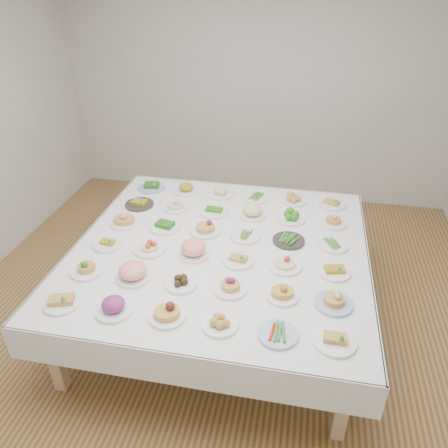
% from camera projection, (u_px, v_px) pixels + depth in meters
% --- Properties ---
extents(room_envelope, '(5.02, 5.02, 2.81)m').
position_uv_depth(room_envelope, '(217.00, 118.00, 3.13)').
color(room_envelope, '#A17443').
rests_on(room_envelope, ground).
extents(display_table, '(2.43, 2.43, 0.75)m').
position_uv_depth(display_table, '(221.00, 252.00, 3.68)').
color(display_table, white).
rests_on(display_table, ground).
extents(dish_0, '(0.25, 0.25, 0.11)m').
position_uv_depth(dish_0, '(61.00, 299.00, 3.00)').
color(dish_0, white).
rests_on(dish_0, display_table).
extents(dish_1, '(0.25, 0.25, 0.15)m').
position_uv_depth(dish_1, '(113.00, 303.00, 2.93)').
color(dish_1, white).
rests_on(dish_1, display_table).
extents(dish_2, '(0.28, 0.27, 0.16)m').
position_uv_depth(dish_2, '(167.00, 309.00, 2.87)').
color(dish_2, white).
rests_on(dish_2, display_table).
extents(dish_3, '(0.23, 0.23, 0.09)m').
position_uv_depth(dish_3, '(220.00, 322.00, 2.82)').
color(dish_3, white).
rests_on(dish_3, display_table).
extents(dish_4, '(0.26, 0.26, 0.06)m').
position_uv_depth(dish_4, '(278.00, 333.00, 2.76)').
color(dish_4, '#4C66B2').
rests_on(dish_4, display_table).
extents(dish_5, '(0.27, 0.27, 0.11)m').
position_uv_depth(dish_5, '(335.00, 337.00, 2.70)').
color(dish_5, white).
rests_on(dish_5, display_table).
extents(dish_6, '(0.25, 0.25, 0.13)m').
position_uv_depth(dish_6, '(86.00, 266.00, 3.31)').
color(dish_6, white).
rests_on(dish_6, display_table).
extents(dish_7, '(0.31, 0.31, 0.17)m').
position_uv_depth(dish_7, '(133.00, 270.00, 3.23)').
color(dish_7, white).
rests_on(dish_7, display_table).
extents(dish_8, '(0.24, 0.24, 0.10)m').
position_uv_depth(dish_8, '(181.00, 280.00, 3.19)').
color(dish_8, white).
rests_on(dish_8, display_table).
extents(dish_9, '(0.24, 0.24, 0.13)m').
position_uv_depth(dish_9, '(230.00, 284.00, 3.13)').
color(dish_9, white).
rests_on(dish_9, display_table).
extents(dish_10, '(0.23, 0.23, 0.13)m').
position_uv_depth(dish_10, '(283.00, 290.00, 3.06)').
color(dish_10, white).
rests_on(dish_10, display_table).
extents(dish_11, '(0.26, 0.26, 0.15)m').
position_uv_depth(dish_11, '(335.00, 297.00, 2.99)').
color(dish_11, '#4C66B2').
rests_on(dish_11, display_table).
extents(dish_12, '(0.24, 0.24, 0.09)m').
position_uv_depth(dish_12, '(108.00, 242.00, 3.64)').
color(dish_12, white).
rests_on(dish_12, display_table).
extents(dish_13, '(0.26, 0.26, 0.14)m').
position_uv_depth(dish_13, '(149.00, 244.00, 3.56)').
color(dish_13, white).
rests_on(dish_13, display_table).
extents(dish_14, '(0.24, 0.24, 0.15)m').
position_uv_depth(dish_14, '(194.00, 248.00, 3.49)').
color(dish_14, white).
rests_on(dish_14, display_table).
extents(dish_15, '(0.24, 0.24, 0.10)m').
position_uv_depth(dish_15, '(238.00, 258.00, 3.44)').
color(dish_15, white).
rests_on(dish_15, display_table).
extents(dish_16, '(0.26, 0.26, 0.14)m').
position_uv_depth(dish_16, '(285.00, 261.00, 3.37)').
color(dish_16, white).
rests_on(dish_16, display_table).
extents(dish_17, '(0.24, 0.24, 0.09)m').
position_uv_depth(dish_17, '(335.00, 270.00, 3.31)').
color(dish_17, white).
rests_on(dish_17, display_table).
extents(dish_18, '(0.25, 0.25, 0.15)m').
position_uv_depth(dish_18, '(124.00, 218.00, 3.92)').
color(dish_18, white).
rests_on(dish_18, display_table).
extents(dish_19, '(0.27, 0.27, 0.12)m').
position_uv_depth(dish_19, '(165.00, 223.00, 3.87)').
color(dish_19, white).
rests_on(dish_19, display_table).
extents(dish_20, '(0.27, 0.27, 0.17)m').
position_uv_depth(dish_20, '(205.00, 224.00, 3.80)').
color(dish_20, white).
rests_on(dish_20, display_table).
extents(dish_21, '(0.25, 0.25, 0.05)m').
position_uv_depth(dish_21, '(245.00, 235.00, 3.76)').
color(dish_21, white).
rests_on(dish_21, display_table).
extents(dish_22, '(0.27, 0.27, 0.06)m').
position_uv_depth(dish_22, '(289.00, 239.00, 3.69)').
color(dish_22, '#2C2A27').
rests_on(dish_22, display_table).
extents(dish_23, '(0.26, 0.26, 0.06)m').
position_uv_depth(dish_23, '(333.00, 244.00, 3.64)').
color(dish_23, white).
rests_on(dish_23, display_table).
extents(dish_24, '(0.27, 0.27, 0.11)m').
position_uv_depth(dish_24, '(139.00, 201.00, 4.24)').
color(dish_24, '#2C2A27').
rests_on(dish_24, display_table).
extents(dish_25, '(0.24, 0.24, 0.12)m').
position_uv_depth(dish_25, '(176.00, 204.00, 4.18)').
color(dish_25, white).
rests_on(dish_25, display_table).
extents(dish_26, '(0.27, 0.27, 0.11)m').
position_uv_depth(dish_26, '(214.00, 209.00, 4.11)').
color(dish_26, white).
rests_on(dish_26, display_table).
extents(dish_27, '(0.24, 0.24, 0.15)m').
position_uv_depth(dish_27, '(253.00, 210.00, 4.04)').
color(dish_27, white).
rests_on(dish_27, display_table).
extents(dish_28, '(0.26, 0.26, 0.12)m').
position_uv_depth(dish_28, '(291.00, 215.00, 3.99)').
color(dish_28, white).
rests_on(dish_28, display_table).
extents(dish_29, '(0.24, 0.24, 0.12)m').
position_uv_depth(dish_29, '(333.00, 220.00, 3.93)').
color(dish_29, white).
rests_on(dish_29, display_table).
extents(dish_30, '(0.27, 0.27, 0.12)m').
position_uv_depth(dish_30, '(152.00, 184.00, 4.55)').
color(dish_30, '#4C66B2').
rests_on(dish_30, display_table).
extents(dish_31, '(0.24, 0.24, 0.14)m').
position_uv_depth(dish_31, '(186.00, 187.00, 4.48)').
color(dish_31, white).
rests_on(dish_31, display_table).
extents(dish_32, '(0.27, 0.27, 0.12)m').
position_uv_depth(dish_32, '(220.00, 190.00, 4.42)').
color(dish_32, white).
rests_on(dish_32, display_table).
extents(dish_33, '(0.27, 0.27, 0.06)m').
position_uv_depth(dish_33, '(256.00, 197.00, 4.38)').
color(dish_33, white).
rests_on(dish_33, display_table).
extents(dish_34, '(0.24, 0.24, 0.11)m').
position_uv_depth(dish_34, '(294.00, 198.00, 4.30)').
color(dish_34, white).
rests_on(dish_34, display_table).
extents(dish_35, '(0.27, 0.27, 0.11)m').
position_uv_depth(dish_35, '(332.00, 202.00, 4.25)').
color(dish_35, white).
rests_on(dish_35, display_table).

